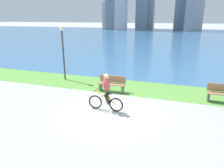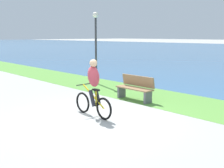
{
  "view_description": "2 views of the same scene",
  "coord_description": "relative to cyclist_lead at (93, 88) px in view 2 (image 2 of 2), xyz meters",
  "views": [
    {
      "loc": [
        2.57,
        -7.85,
        3.96
      ],
      "look_at": [
        -0.25,
        0.55,
        1.08
      ],
      "focal_mm": 32.93,
      "sensor_mm": 36.0,
      "label": 1
    },
    {
      "loc": [
        5.72,
        -4.87,
        2.34
      ],
      "look_at": [
        -0.2,
        0.64,
        0.91
      ],
      "focal_mm": 43.95,
      "sensor_mm": 36.0,
      "label": 2
    }
  ],
  "objects": [
    {
      "name": "lamppost_tall",
      "position": [
        -4.27,
        3.63,
        1.46
      ],
      "size": [
        0.28,
        0.28,
        3.44
      ],
      "color": "#38383D",
      "rests_on": "ground"
    },
    {
      "name": "cyclist_lead",
      "position": [
        0.0,
        0.0,
        0.0
      ],
      "size": [
        1.62,
        0.52,
        1.68
      ],
      "color": "black",
      "rests_on": "ground"
    },
    {
      "name": "grass_strip_bayside",
      "position": [
        0.35,
        3.39,
        -0.83
      ],
      "size": [
        120.0,
        2.72,
        0.01
      ],
      "primitive_type": "cube",
      "color": "#59933D",
      "rests_on": "ground"
    },
    {
      "name": "ground_plane",
      "position": [
        0.35,
        -0.04,
        -0.84
      ],
      "size": [
        300.0,
        300.0,
        0.0
      ],
      "primitive_type": "plane",
      "color": "#9E9E99"
    },
    {
      "name": "bench_near_path",
      "position": [
        -0.55,
        2.42,
        -0.39
      ],
      "size": [
        1.5,
        0.47,
        0.9
      ],
      "color": "olive",
      "rests_on": "ground"
    }
  ]
}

